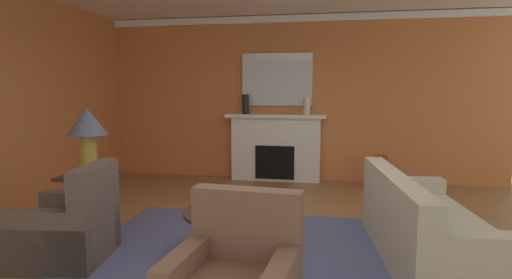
% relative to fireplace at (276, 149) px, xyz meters
% --- Properties ---
extents(ground_plane, '(8.88, 8.88, 0.00)m').
position_rel_fireplace_xyz_m(ground_plane, '(0.29, -3.25, -0.57)').
color(ground_plane, olive).
extents(wall_fireplace, '(7.43, 0.12, 2.98)m').
position_rel_fireplace_xyz_m(wall_fireplace, '(0.29, 0.21, 0.92)').
color(wall_fireplace, '#CC723D').
rests_on(wall_fireplace, ground_plane).
extents(crown_moulding, '(7.43, 0.08, 0.12)m').
position_rel_fireplace_xyz_m(crown_moulding, '(0.29, 0.13, 2.32)').
color(crown_moulding, white).
extents(area_rug, '(3.10, 2.71, 0.01)m').
position_rel_fireplace_xyz_m(area_rug, '(0.05, -3.44, -0.57)').
color(area_rug, '#4C517A').
rests_on(area_rug, ground_plane).
extents(fireplace, '(1.80, 0.35, 1.21)m').
position_rel_fireplace_xyz_m(fireplace, '(0.00, 0.00, 0.00)').
color(fireplace, white).
rests_on(fireplace, ground_plane).
extents(mantel_mirror, '(1.28, 0.04, 0.94)m').
position_rel_fireplace_xyz_m(mantel_mirror, '(0.00, 0.12, 1.26)').
color(mantel_mirror, silver).
extents(sofa, '(1.11, 2.18, 0.85)m').
position_rel_fireplace_xyz_m(sofa, '(1.90, -3.29, -0.27)').
color(sofa, '#BCB299').
rests_on(sofa, ground_plane).
extents(armchair_near_window, '(0.90, 0.90, 0.95)m').
position_rel_fireplace_xyz_m(armchair_near_window, '(-1.49, -3.89, -0.27)').
color(armchair_near_window, brown).
rests_on(armchair_near_window, ground_plane).
extents(coffee_table, '(1.00, 1.00, 0.45)m').
position_rel_fireplace_xyz_m(coffee_table, '(0.05, -3.44, -0.24)').
color(coffee_table, '#3D2D1E').
rests_on(coffee_table, ground_plane).
extents(side_table, '(0.56, 0.56, 0.70)m').
position_rel_fireplace_xyz_m(side_table, '(-1.70, -3.17, -0.17)').
color(side_table, '#3D2D1E').
rests_on(side_table, ground_plane).
extents(table_lamp, '(0.44, 0.44, 0.75)m').
position_rel_fireplace_xyz_m(table_lamp, '(-1.70, -3.17, 0.65)').
color(table_lamp, '#B28E38').
rests_on(table_lamp, side_table).
extents(vase_mantel_right, '(0.12, 0.12, 0.30)m').
position_rel_fireplace_xyz_m(vase_mantel_right, '(0.55, -0.05, 0.79)').
color(vase_mantel_right, beige).
rests_on(vase_mantel_right, fireplace).
extents(vase_tall_corner, '(0.24, 0.24, 0.55)m').
position_rel_fireplace_xyz_m(vase_tall_corner, '(1.81, -0.30, -0.30)').
color(vase_tall_corner, '#9E3328').
rests_on(vase_tall_corner, ground_plane).
extents(vase_mantel_left, '(0.12, 0.12, 0.36)m').
position_rel_fireplace_xyz_m(vase_mantel_left, '(-0.55, -0.05, 0.82)').
color(vase_mantel_left, black).
rests_on(vase_mantel_left, fireplace).
extents(book_red_cover, '(0.27, 0.21, 0.05)m').
position_rel_fireplace_xyz_m(book_red_cover, '(0.11, -3.51, -0.10)').
color(book_red_cover, tan).
rests_on(book_red_cover, coffee_table).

